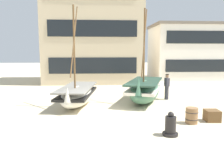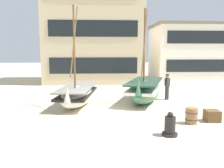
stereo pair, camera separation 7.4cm
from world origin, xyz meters
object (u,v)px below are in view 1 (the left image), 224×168
(fisherman_by_hull, at_px, (167,87))
(harbor_building_main, at_px, (93,32))
(wooden_barrel, at_px, (192,116))
(fishing_boat_centre_large, at_px, (77,95))
(fishing_boat_near_left, at_px, (145,90))
(cargo_crate, at_px, (212,116))
(capstan_winch, at_px, (170,126))
(harbor_building_annex, at_px, (187,52))

(fisherman_by_hull, xyz_separation_m, harbor_building_main, (-4.92, 10.38, 4.43))
(harbor_building_main, bearing_deg, wooden_barrel, -74.11)
(fishing_boat_centre_large, relative_size, fisherman_by_hull, 3.39)
(fishing_boat_near_left, bearing_deg, wooden_barrel, -76.44)
(fishing_boat_centre_large, bearing_deg, cargo_crate, -30.67)
(fisherman_by_hull, xyz_separation_m, capstan_winch, (-1.87, -6.59, -0.47))
(fisherman_by_hull, distance_m, capstan_winch, 6.87)
(wooden_barrel, distance_m, harbor_building_main, 16.94)
(wooden_barrel, relative_size, harbor_building_main, 0.07)
(fishing_boat_near_left, distance_m, harbor_building_main, 12.33)
(wooden_barrel, bearing_deg, cargo_crate, 14.18)
(cargo_crate, bearing_deg, fisherman_by_hull, 96.65)
(wooden_barrel, bearing_deg, fishing_boat_centre_large, 142.65)
(wooden_barrel, xyz_separation_m, harbor_building_annex, (6.71, 17.72, 2.84))
(capstan_winch, relative_size, harbor_building_annex, 0.11)
(fishing_boat_centre_large, relative_size, wooden_barrel, 8.17)
(fishing_boat_centre_large, relative_size, harbor_building_annex, 0.67)
(harbor_building_annex, bearing_deg, fishing_boat_centre_large, -131.15)
(capstan_winch, xyz_separation_m, harbor_building_annex, (8.10, 19.10, 2.83))
(capstan_winch, bearing_deg, harbor_building_main, 100.19)
(fishing_boat_centre_large, bearing_deg, fisherman_by_hull, 11.73)
(wooden_barrel, bearing_deg, capstan_winch, -135.08)
(capstan_winch, height_order, harbor_building_annex, harbor_building_annex)
(harbor_building_main, distance_m, harbor_building_annex, 11.54)
(fishing_boat_centre_large, bearing_deg, wooden_barrel, -37.35)
(wooden_barrel, xyz_separation_m, cargo_crate, (1.06, 0.27, -0.09))
(harbor_building_main, height_order, harbor_building_annex, harbor_building_main)
(fishing_boat_near_left, bearing_deg, harbor_building_annex, 59.18)
(fishing_boat_centre_large, height_order, harbor_building_annex, harbor_building_annex)
(capstan_winch, xyz_separation_m, wooden_barrel, (1.39, 1.38, -0.01))
(fishing_boat_near_left, bearing_deg, capstan_winch, -92.64)
(fishing_boat_centre_large, distance_m, wooden_barrel, 6.62)
(harbor_building_annex, bearing_deg, fisherman_by_hull, -116.47)
(capstan_winch, bearing_deg, cargo_crate, 34.03)
(capstan_winch, bearing_deg, harbor_building_annex, 67.02)
(fisherman_by_hull, bearing_deg, harbor_building_annex, 63.53)
(capstan_winch, bearing_deg, wooden_barrel, 44.92)
(fishing_boat_centre_large, relative_size, harbor_building_main, 0.54)
(cargo_crate, relative_size, harbor_building_annex, 0.07)
(cargo_crate, bearing_deg, harbor_building_main, 109.73)
(fisherman_by_hull, bearing_deg, capstan_winch, -105.83)
(cargo_crate, bearing_deg, capstan_winch, -145.97)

